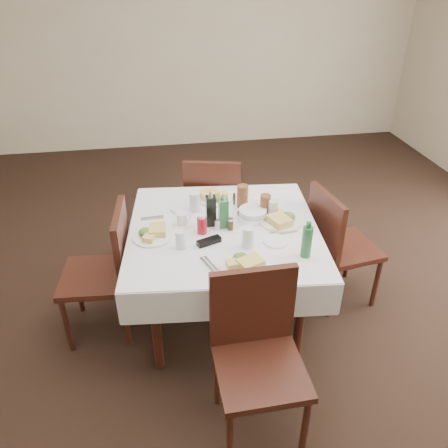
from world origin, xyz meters
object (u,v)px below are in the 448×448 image
Objects in this scene: chair_east at (335,241)px; water_w at (181,239)px; bread_basket at (253,214)px; ketchup_bottle at (202,225)px; dining_table at (224,239)px; chair_south at (256,345)px; oil_cruet_green at (223,212)px; water_s at (248,237)px; oil_cruet_dark at (211,210)px; green_bottle at (307,241)px; water_e at (273,209)px; coffee_mug at (182,220)px; water_n at (195,202)px; chair_west at (108,266)px; chair_north at (213,202)px.

chair_east reaches higher than water_w.
bread_basket is 0.38m from ketchup_bottle.
dining_table is 0.84m from chair_south.
chair_south reaches higher than ketchup_bottle.
chair_east is 0.90m from oil_cruet_green.
water_s is 0.50× the size of oil_cruet_dark.
green_bottle is at bearing -43.68° from oil_cruet_green.
water_e reaches higher than coffee_mug.
water_w is at bearing -148.18° from dining_table.
water_n is 1.03× the size of ketchup_bottle.
chair_west is at bearing -179.55° from oil_cruet_green.
chair_east is at bearing -11.06° from water_n.
chair_east is 1.12m from coffee_mug.
oil_cruet_dark is at bearing -176.01° from water_e.
chair_east is 0.98× the size of chair_west.
chair_south is 1.00m from water_e.
water_e is 0.49× the size of oil_cruet_green.
chair_east is at bearing 3.29° from oil_cruet_green.
oil_cruet_dark is at bearing -8.91° from coffee_mug.
water_n reaches higher than water_w.
oil_cruet_dark is 1.05× the size of oil_cruet_green.
chair_east is 1.60m from chair_west.
water_n is (-0.20, 1.08, 0.28)m from chair_south.
chair_south reaches higher than water_w.
chair_east is 3.49× the size of oil_cruet_dark.
water_s is (-0.71, -0.30, 0.30)m from chair_east.
coffee_mug is at bearing 83.02° from water_w.
oil_cruet_green is (-0.11, 0.25, 0.04)m from water_s.
water_w is at bearing -167.60° from chair_east.
chair_north reaches higher than chair_east.
oil_cruet_dark is (0.69, 0.04, 0.34)m from chair_west.
chair_south is (-0.00, -1.60, 0.01)m from chair_north.
dining_table is 0.22m from oil_cruet_dark.
oil_cruet_green is at bearing -176.71° from chair_east.
ketchup_bottle is (0.62, -0.05, 0.29)m from chair_west.
green_bottle is at bearing -25.82° from water_s.
dining_table is at bearing 137.56° from green_bottle.
water_s is (0.07, 0.59, 0.28)m from chair_south.
chair_east reaches higher than water_n.
water_e is at bearing 13.28° from dining_table.
oil_cruet_green reaches higher than water_w.
chair_north is at bearing 68.74° from water_n.
coffee_mug is 0.83m from green_bottle.
oil_cruet_dark reaches higher than ketchup_bottle.
water_w is 0.94× the size of coffee_mug.
oil_cruet_dark reaches higher than oil_cruet_green.
ketchup_bottle is (0.15, 0.14, 0.00)m from water_w.
water_s is 0.49m from coffee_mug.
bread_basket is (-0.14, 0.00, -0.03)m from water_e.
chair_west reaches higher than chair_east.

